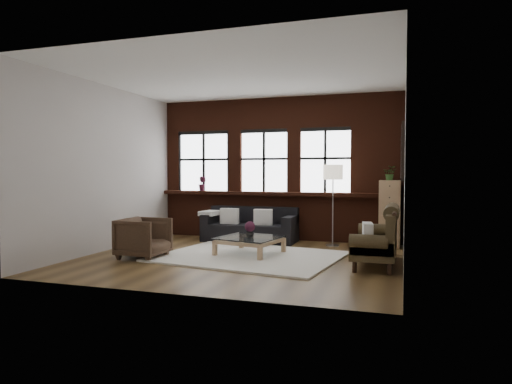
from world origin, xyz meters
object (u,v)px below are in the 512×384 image
(dark_sofa, at_px, (250,225))
(floor_lamp, at_px, (333,202))
(drawer_chest, at_px, (390,214))
(armchair, at_px, (144,238))
(coffee_table, at_px, (250,246))
(vase, at_px, (250,233))
(vintage_settee, at_px, (375,237))

(dark_sofa, height_order, floor_lamp, floor_lamp)
(drawer_chest, height_order, floor_lamp, floor_lamp)
(armchair, xyz_separation_m, coffee_table, (1.72, 0.81, -0.19))
(armchair, relative_size, vase, 5.17)
(dark_sofa, bearing_deg, drawer_chest, 4.39)
(dark_sofa, relative_size, drawer_chest, 1.50)
(vintage_settee, relative_size, drawer_chest, 1.26)
(dark_sofa, distance_m, vase, 1.67)
(vintage_settee, distance_m, coffee_table, 2.25)
(dark_sofa, distance_m, coffee_table, 1.69)
(vintage_settee, relative_size, armchair, 2.18)
(dark_sofa, height_order, coffee_table, dark_sofa)
(dark_sofa, relative_size, floor_lamp, 1.11)
(armchair, bearing_deg, coffee_table, -63.66)
(dark_sofa, height_order, drawer_chest, drawer_chest)
(coffee_table, height_order, vase, vase)
(vase, relative_size, drawer_chest, 0.11)
(dark_sofa, relative_size, armchair, 2.59)
(armchair, height_order, coffee_table, armchair)
(vintage_settee, height_order, floor_lamp, floor_lamp)
(vintage_settee, distance_m, floor_lamp, 1.97)
(armchair, relative_size, coffee_table, 0.75)
(drawer_chest, bearing_deg, armchair, -147.50)
(armchair, relative_size, drawer_chest, 0.58)
(dark_sofa, relative_size, vintage_settee, 1.19)
(vase, height_order, drawer_chest, drawer_chest)
(floor_lamp, bearing_deg, dark_sofa, 178.33)
(vintage_settee, distance_m, armchair, 4.00)
(armchair, bearing_deg, dark_sofa, -25.15)
(coffee_table, bearing_deg, vase, 0.00)
(armchair, distance_m, coffee_table, 1.91)
(drawer_chest, bearing_deg, dark_sofa, -175.61)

